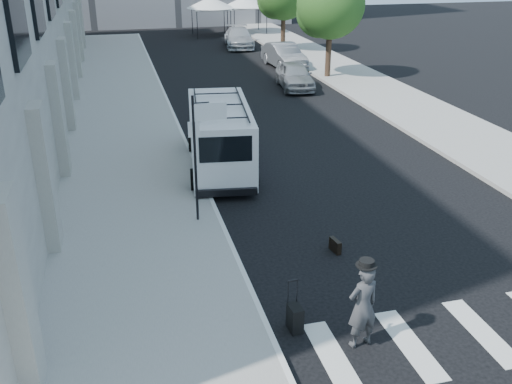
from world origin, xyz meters
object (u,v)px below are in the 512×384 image
businessman (363,306)px  parked_car_a (295,75)px  parked_car_b (284,56)px  suitcase (295,318)px  cargo_van (220,136)px  briefcase (335,246)px  parked_car_c (239,38)px

businessman → parked_car_a: 21.54m
businessman → parked_car_b: size_ratio=0.39×
suitcase → parked_car_a: 21.13m
businessman → cargo_van: cargo_van is taller
cargo_van → parked_car_b: bearing=73.1°
suitcase → parked_car_b: size_ratio=0.24×
parked_car_a → suitcase: bearing=-101.5°
briefcase → cargo_van: size_ratio=0.07×
briefcase → parked_car_a: size_ratio=0.11×
businessman → parked_car_a: businessman is taller
parked_car_c → businessman: bearing=-91.3°
suitcase → parked_car_a: bearing=68.1°
businessman → cargo_van: size_ratio=0.29×
briefcase → businessman: bearing=-112.8°
businessman → cargo_van: 10.14m
suitcase → briefcase: bearing=50.8°
parked_car_a → briefcase: bearing=-98.2°
suitcase → parked_car_a: (6.44, 20.12, 0.41)m
parked_car_c → cargo_van: bearing=-96.6°
suitcase → businessman: bearing=-38.6°
cargo_van → parked_car_c: bearing=82.9°
briefcase → parked_car_b: size_ratio=0.10×
briefcase → parked_car_b: bearing=67.6°
suitcase → cargo_van: (0.28, 9.35, 0.88)m
cargo_van → briefcase: bearing=-68.4°
businessman → parked_car_a: size_ratio=0.43×
suitcase → parked_car_c: parked_car_c is taller
businessman → suitcase: 1.45m
briefcase → parked_car_c: size_ratio=0.09×
cargo_van → parked_car_c: cargo_van is taller
parked_car_c → suitcase: bearing=-93.2°
cargo_van → parked_car_b: 17.86m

